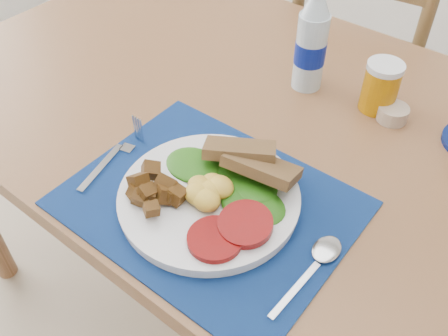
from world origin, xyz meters
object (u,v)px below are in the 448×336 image
(chair_far, at_px, (358,61))
(water_bottle, at_px, (311,46))
(juice_glass, at_px, (380,88))
(breakfast_plate, at_px, (205,194))

(chair_far, distance_m, water_bottle, 0.55)
(water_bottle, bearing_deg, chair_far, 99.06)
(water_bottle, bearing_deg, juice_glass, 7.45)
(breakfast_plate, relative_size, water_bottle, 1.35)
(chair_far, relative_size, water_bottle, 4.90)
(water_bottle, distance_m, juice_glass, 0.16)
(chair_far, xyz_separation_m, water_bottle, (0.07, -0.46, 0.29))
(juice_glass, bearing_deg, breakfast_plate, -104.05)
(chair_far, xyz_separation_m, juice_glass, (0.23, -0.44, 0.25))
(breakfast_plate, bearing_deg, water_bottle, 74.04)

